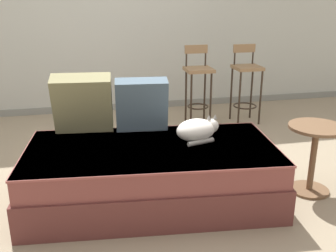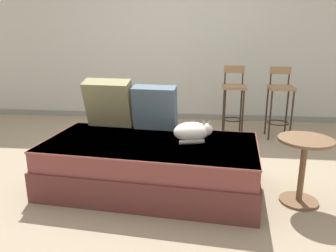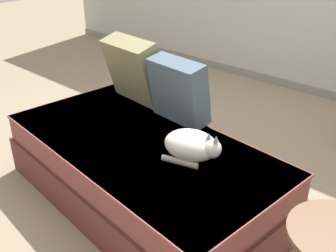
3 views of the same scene
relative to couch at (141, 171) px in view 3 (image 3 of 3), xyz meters
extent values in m
plane|color=gray|center=(0.00, 0.40, -0.23)|extent=(16.00, 16.00, 0.00)
cube|color=gray|center=(0.00, 2.60, -0.19)|extent=(8.00, 0.02, 0.09)
cube|color=brown|center=(0.00, 0.00, -0.10)|extent=(1.99, 1.14, 0.27)
cube|color=brown|center=(0.00, 0.00, 0.13)|extent=(1.95, 1.10, 0.19)
cube|color=brown|center=(0.00, 0.00, 0.22)|extent=(1.96, 1.11, 0.02)
cube|color=#847F56|center=(-0.49, 0.43, 0.48)|extent=(0.50, 0.34, 0.50)
cube|color=#4C6070|center=(-0.01, 0.39, 0.45)|extent=(0.45, 0.26, 0.45)
ellipsoid|color=white|center=(0.36, 0.06, 0.31)|extent=(0.37, 0.32, 0.17)
sphere|color=white|center=(0.50, 0.08, 0.33)|extent=(0.11, 0.11, 0.11)
cone|color=gray|center=(0.47, 0.08, 0.40)|extent=(0.03, 0.03, 0.04)
cone|color=gray|center=(0.52, 0.08, 0.40)|extent=(0.03, 0.03, 0.04)
cylinder|color=gray|center=(0.37, -0.05, 0.25)|extent=(0.22, 0.09, 0.04)
camera|label=1|loc=(-0.46, -2.72, 1.33)|focal=42.00mm
camera|label=2|loc=(0.45, -2.75, 1.16)|focal=35.00mm
camera|label=3|loc=(1.58, -1.50, 1.45)|focal=42.00mm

